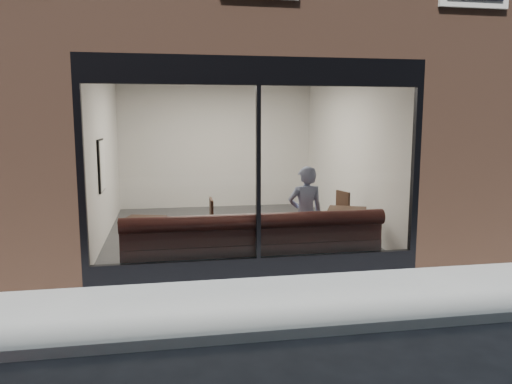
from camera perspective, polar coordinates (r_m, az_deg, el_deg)
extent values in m
plane|color=black|center=(5.67, 4.19, -16.03)|extent=(120.00, 120.00, 0.00)
cube|color=gray|center=(6.57, 1.97, -12.44)|extent=(40.00, 2.00, 0.01)
cube|color=gray|center=(5.60, 4.33, -15.68)|extent=(40.00, 0.10, 0.12)
cube|color=brown|center=(13.24, -20.95, 4.70)|extent=(2.50, 12.00, 3.20)
cube|color=brown|center=(13.96, 11.04, 5.28)|extent=(2.50, 12.00, 3.20)
cube|color=brown|center=(16.06, -5.61, 5.80)|extent=(5.00, 6.00, 3.20)
plane|color=#2D2D30|center=(10.34, -2.74, -4.52)|extent=(6.00, 6.00, 0.00)
plane|color=white|center=(10.11, -2.87, 13.26)|extent=(6.00, 6.00, 0.00)
plane|color=silver|center=(13.07, -4.52, 5.20)|extent=(5.00, 0.00, 5.00)
plane|color=silver|center=(10.09, -17.00, 3.87)|extent=(0.00, 6.00, 6.00)
plane|color=silver|center=(10.72, 10.55, 4.35)|extent=(0.00, 6.00, 6.00)
cube|color=black|center=(7.49, 0.25, -8.58)|extent=(5.00, 0.10, 0.30)
cube|color=black|center=(7.19, 0.27, 13.67)|extent=(5.00, 0.10, 0.40)
cube|color=black|center=(7.21, 0.26, 2.11)|extent=(0.06, 0.10, 2.50)
plane|color=white|center=(7.18, 0.30, 2.09)|extent=(4.80, 0.00, 4.80)
cube|color=#351413|center=(7.85, -0.28, -7.22)|extent=(4.00, 0.55, 0.45)
imported|color=#96A3CD|center=(8.14, 5.67, -2.60)|extent=(0.58, 0.39, 1.58)
cube|color=black|center=(8.16, -12.78, -3.10)|extent=(0.76, 0.76, 0.04)
cube|color=black|center=(8.91, 10.36, -2.06)|extent=(0.87, 0.87, 0.04)
cube|color=black|center=(8.85, -6.31, -5.35)|extent=(0.48, 0.48, 0.05)
cube|color=black|center=(9.74, 8.89, -4.12)|extent=(0.51, 0.51, 0.04)
cube|color=white|center=(9.48, -17.16, 2.92)|extent=(0.02, 0.67, 0.89)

